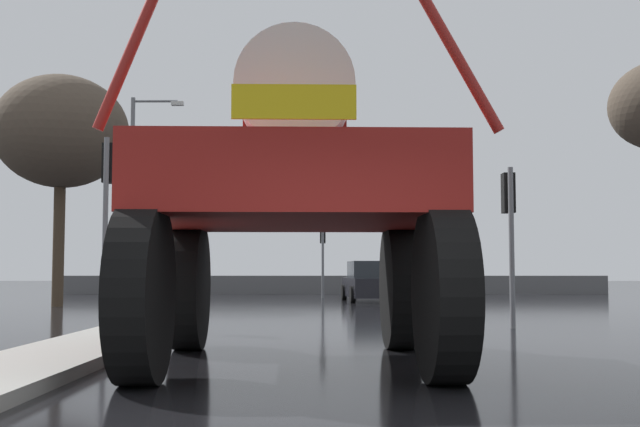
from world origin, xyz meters
name	(u,v)px	position (x,y,z in m)	size (l,w,h in m)	color
ground_plane	(338,310)	(0.00, 18.00, 0.00)	(120.00, 120.00, 0.00)	black
median_island	(46,360)	(-3.81, 4.19, 0.07)	(1.50, 10.54, 0.15)	#9E9B93
oversize_sprayer	(295,200)	(-0.74, 4.49, 2.11)	(4.35, 5.66, 4.69)	black
sedan_ahead	(371,282)	(1.33, 24.18, 0.71)	(2.19, 4.24, 1.52)	black
traffic_signal_near_left	(108,189)	(-4.93, 10.74, 2.89)	(0.24, 0.54, 3.96)	slate
traffic_signal_near_right	(509,211)	(3.49, 10.75, 2.42)	(0.24, 0.54, 3.32)	slate
traffic_signal_far_left	(323,242)	(-0.50, 28.19, 2.38)	(0.24, 0.55, 3.27)	slate
traffic_signal_far_right	(438,240)	(4.48, 28.19, 2.46)	(0.24, 0.55, 3.38)	slate
streetlight_far_left	(136,186)	(-8.19, 26.43, 4.65)	(2.19, 0.24, 8.32)	slate
bare_tree_left	(61,132)	(-9.09, 19.92, 5.72)	(4.38, 4.38, 7.61)	#473828
roadside_barrier	(334,285)	(0.00, 32.89, 0.45)	(26.72, 0.24, 0.90)	#59595B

